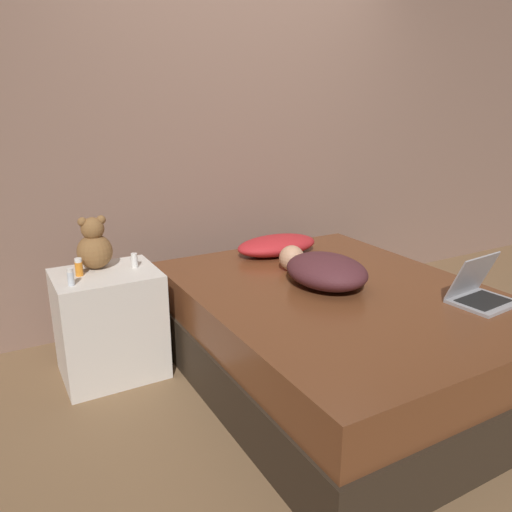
{
  "coord_description": "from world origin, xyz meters",
  "views": [
    {
      "loc": [
        -1.62,
        -1.97,
        1.5
      ],
      "look_at": [
        -0.38,
        0.24,
        0.71
      ],
      "focal_mm": 35.0,
      "sensor_mm": 36.0,
      "label": 1
    }
  ],
  "objects_px": {
    "teddy_bear": "(94,246)",
    "bottle_white": "(134,261)",
    "bottle_orange": "(79,267)",
    "pillow": "(277,245)",
    "person_lying": "(323,270)",
    "laptop": "(479,292)",
    "bottle_clear": "(71,277)"
  },
  "relations": [
    {
      "from": "bottle_orange",
      "to": "person_lying",
      "type": "bearing_deg",
      "value": -25.28
    },
    {
      "from": "teddy_bear",
      "to": "bottle_white",
      "type": "height_order",
      "value": "teddy_bear"
    },
    {
      "from": "laptop",
      "to": "teddy_bear",
      "type": "distance_m",
      "value": 2.04
    },
    {
      "from": "bottle_white",
      "to": "bottle_orange",
      "type": "height_order",
      "value": "bottle_orange"
    },
    {
      "from": "person_lying",
      "to": "bottle_orange",
      "type": "bearing_deg",
      "value": 150.99
    },
    {
      "from": "teddy_bear",
      "to": "bottle_white",
      "type": "distance_m",
      "value": 0.23
    },
    {
      "from": "laptop",
      "to": "bottle_white",
      "type": "relative_size",
      "value": 3.98
    },
    {
      "from": "bottle_white",
      "to": "bottle_clear",
      "type": "distance_m",
      "value": 0.38
    },
    {
      "from": "laptop",
      "to": "bottle_white",
      "type": "distance_m",
      "value": 1.83
    },
    {
      "from": "pillow",
      "to": "teddy_bear",
      "type": "bearing_deg",
      "value": 178.01
    },
    {
      "from": "teddy_bear",
      "to": "bottle_orange",
      "type": "height_order",
      "value": "teddy_bear"
    },
    {
      "from": "bottle_orange",
      "to": "bottle_white",
      "type": "bearing_deg",
      "value": -0.93
    },
    {
      "from": "pillow",
      "to": "bottle_clear",
      "type": "relative_size",
      "value": 6.21
    },
    {
      "from": "pillow",
      "to": "person_lying",
      "type": "relative_size",
      "value": 0.87
    },
    {
      "from": "pillow",
      "to": "laptop",
      "type": "bearing_deg",
      "value": -69.2
    },
    {
      "from": "teddy_bear",
      "to": "bottle_clear",
      "type": "bearing_deg",
      "value": -127.94
    },
    {
      "from": "bottle_white",
      "to": "bottle_clear",
      "type": "relative_size",
      "value": 0.89
    },
    {
      "from": "person_lying",
      "to": "bottle_orange",
      "type": "relative_size",
      "value": 6.72
    },
    {
      "from": "bottle_white",
      "to": "bottle_orange",
      "type": "xyz_separation_m",
      "value": [
        -0.3,
        0.0,
        0.01
      ]
    },
    {
      "from": "pillow",
      "to": "person_lying",
      "type": "xyz_separation_m",
      "value": [
        -0.07,
        -0.61,
        0.02
      ]
    },
    {
      "from": "bottle_clear",
      "to": "bottle_orange",
      "type": "height_order",
      "value": "bottle_orange"
    },
    {
      "from": "laptop",
      "to": "teddy_bear",
      "type": "relative_size",
      "value": 1.09
    },
    {
      "from": "laptop",
      "to": "bottle_orange",
      "type": "bearing_deg",
      "value": 140.94
    },
    {
      "from": "laptop",
      "to": "bottle_orange",
      "type": "height_order",
      "value": "laptop"
    },
    {
      "from": "bottle_clear",
      "to": "bottle_orange",
      "type": "relative_size",
      "value": 0.94
    },
    {
      "from": "laptop",
      "to": "bottle_orange",
      "type": "relative_size",
      "value": 3.33
    },
    {
      "from": "teddy_bear",
      "to": "bottle_clear",
      "type": "relative_size",
      "value": 3.24
    },
    {
      "from": "pillow",
      "to": "bottle_orange",
      "type": "distance_m",
      "value": 1.26
    },
    {
      "from": "person_lying",
      "to": "teddy_bear",
      "type": "relative_size",
      "value": 2.21
    },
    {
      "from": "teddy_bear",
      "to": "bottle_white",
      "type": "xyz_separation_m",
      "value": [
        0.19,
        -0.09,
        -0.09
      ]
    },
    {
      "from": "pillow",
      "to": "laptop",
      "type": "height_order",
      "value": "laptop"
    },
    {
      "from": "pillow",
      "to": "bottle_white",
      "type": "height_order",
      "value": "bottle_white"
    }
  ]
}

